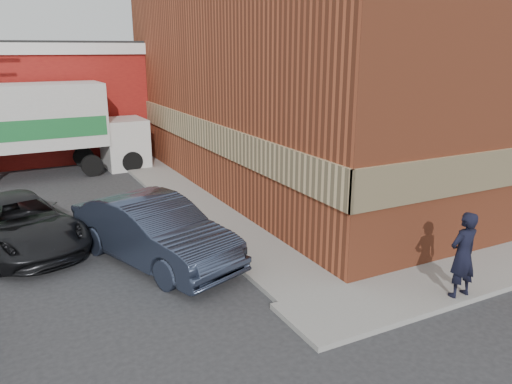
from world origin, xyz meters
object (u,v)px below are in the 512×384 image
man (463,255)px  box_truck (48,123)px  sedan (154,231)px  suv_a (18,223)px  brick_building (355,63)px

man → box_truck: (-6.54, 15.95, 1.17)m
sedan → suv_a: sedan is taller
box_truck → brick_building: bearing=-25.8°
suv_a → box_truck: 8.66m
brick_building → suv_a: brick_building is taller
brick_building → sedan: 12.43m
sedan → box_truck: size_ratio=0.64×
brick_building → sedan: (-10.44, -5.55, -3.85)m
man → suv_a: size_ratio=0.37×
man → suv_a: bearing=-42.4°
man → suv_a: 11.23m
man → sedan: man is taller
man → sedan: (-5.24, 4.99, -0.23)m
sedan → brick_building: bearing=7.6°
brick_building → man: size_ratio=9.61×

